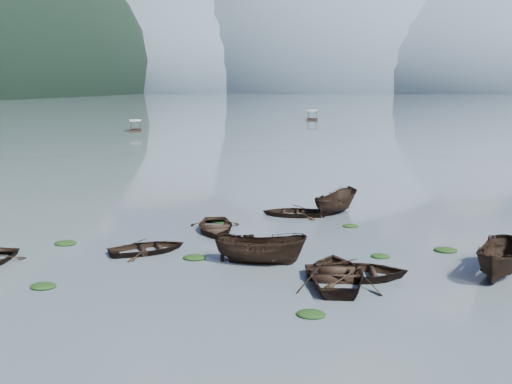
# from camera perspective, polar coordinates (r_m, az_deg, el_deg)

# --- Properties ---
(ground_plane) EXTENTS (2400.00, 2400.00, 0.00)m
(ground_plane) POSITION_cam_1_polar(r_m,az_deg,el_deg) (23.58, -5.48, -10.06)
(ground_plane) COLOR #4C585F
(haze_mtn_a) EXTENTS (520.00, 520.00, 280.00)m
(haze_mtn_a) POSITION_cam_1_polar(r_m,az_deg,el_deg) (958.92, -5.56, 9.98)
(haze_mtn_a) COLOR #475666
(haze_mtn_a) RESTS_ON ground
(haze_mtn_b) EXTENTS (520.00, 520.00, 340.00)m
(haze_mtn_b) POSITION_cam_1_polar(r_m,az_deg,el_deg) (923.60, 6.63, 9.94)
(haze_mtn_b) COLOR #475666
(haze_mtn_b) RESTS_ON ground
(haze_mtn_c) EXTENTS (520.00, 520.00, 260.00)m
(haze_mtn_c) POSITION_cam_1_polar(r_m,az_deg,el_deg) (930.88, 19.17, 9.44)
(haze_mtn_c) COLOR #475666
(haze_mtn_c) RESTS_ON ground
(rowboat_1) EXTENTS (4.76, 4.53, 0.80)m
(rowboat_1) POSITION_cam_1_polar(r_m,az_deg,el_deg) (29.54, -10.77, -5.93)
(rowboat_1) COLOR black
(rowboat_1) RESTS_ON ground
(rowboat_2) EXTENTS (4.44, 1.69, 1.71)m
(rowboat_2) POSITION_cam_1_polar(r_m,az_deg,el_deg) (27.21, 0.41, -7.17)
(rowboat_2) COLOR black
(rowboat_2) RESTS_ON ground
(rowboat_3) EXTENTS (4.09, 5.36, 1.04)m
(rowboat_3) POSITION_cam_1_polar(r_m,az_deg,el_deg) (25.13, 8.08, -8.80)
(rowboat_3) COLOR black
(rowboat_3) RESTS_ON ground
(rowboat_4) EXTENTS (4.92, 3.82, 0.93)m
(rowboat_4) POSITION_cam_1_polar(r_m,az_deg,el_deg) (25.64, 10.05, -8.47)
(rowboat_4) COLOR black
(rowboat_4) RESTS_ON ground
(rowboat_5) EXTENTS (3.26, 4.95, 1.79)m
(rowboat_5) POSITION_cam_1_polar(r_m,az_deg,el_deg) (27.69, 23.12, -7.73)
(rowboat_5) COLOR black
(rowboat_5) RESTS_ON ground
(rowboat_6) EXTENTS (4.10, 4.96, 0.89)m
(rowboat_6) POSITION_cam_1_polar(r_m,az_deg,el_deg) (33.27, -4.11, -3.90)
(rowboat_6) COLOR black
(rowboat_6) RESTS_ON ground
(rowboat_7) EXTENTS (4.36, 3.33, 0.84)m
(rowboat_7) POSITION_cam_1_polar(r_m,az_deg,el_deg) (37.17, 3.78, -2.36)
(rowboat_7) COLOR black
(rowboat_7) RESTS_ON ground
(rowboat_8) EXTENTS (3.51, 4.70, 1.71)m
(rowboat_8) POSITION_cam_1_polar(r_m,az_deg,el_deg) (38.20, 7.94, -2.09)
(rowboat_8) COLOR black
(rowboat_8) RESTS_ON ground
(weed_clump_0) EXTENTS (1.11, 0.91, 0.24)m
(weed_clump_0) POSITION_cam_1_polar(r_m,az_deg,el_deg) (25.72, -20.50, -8.93)
(weed_clump_0) COLOR black
(weed_clump_0) RESTS_ON ground
(weed_clump_1) EXTENTS (1.14, 0.91, 0.25)m
(weed_clump_1) POSITION_cam_1_polar(r_m,az_deg,el_deg) (28.11, -6.17, -6.66)
(weed_clump_1) COLOR black
(weed_clump_1) RESTS_ON ground
(weed_clump_2) EXTENTS (1.09, 0.87, 0.24)m
(weed_clump_2) POSITION_cam_1_polar(r_m,az_deg,el_deg) (21.46, 5.53, -12.20)
(weed_clump_2) COLOR black
(weed_clump_2) RESTS_ON ground
(weed_clump_3) EXTENTS (0.95, 0.80, 0.21)m
(weed_clump_3) POSITION_cam_1_polar(r_m,az_deg,el_deg) (28.88, 12.33, -6.37)
(weed_clump_3) COLOR black
(weed_clump_3) RESTS_ON ground
(weed_clump_4) EXTENTS (1.19, 0.94, 0.25)m
(weed_clump_4) POSITION_cam_1_polar(r_m,az_deg,el_deg) (30.75, 18.44, -5.64)
(weed_clump_4) COLOR black
(weed_clump_4) RESTS_ON ground
(weed_clump_5) EXTENTS (1.18, 0.95, 0.25)m
(weed_clump_5) POSITION_cam_1_polar(r_m,az_deg,el_deg) (32.08, -18.50, -4.98)
(weed_clump_5) COLOR black
(weed_clump_5) RESTS_ON ground
(weed_clump_6) EXTENTS (0.93, 0.77, 0.19)m
(weed_clump_6) POSITION_cam_1_polar(r_m,az_deg,el_deg) (35.28, -3.65, -3.06)
(weed_clump_6) COLOR black
(weed_clump_6) RESTS_ON ground
(weed_clump_7) EXTENTS (0.96, 0.77, 0.21)m
(weed_clump_7) POSITION_cam_1_polar(r_m,az_deg,el_deg) (34.63, 9.43, -3.44)
(weed_clump_7) COLOR black
(weed_clump_7) RESTS_ON ground
(pontoon_left) EXTENTS (3.96, 5.62, 1.99)m
(pontoon_left) POSITION_cam_1_polar(r_m,az_deg,el_deg) (109.53, -11.93, 5.97)
(pontoon_left) COLOR black
(pontoon_left) RESTS_ON ground
(pontoon_centre) EXTENTS (2.77, 6.20, 2.34)m
(pontoon_centre) POSITION_cam_1_polar(r_m,az_deg,el_deg) (142.82, 5.64, 7.15)
(pontoon_centre) COLOR black
(pontoon_centre) RESTS_ON ground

